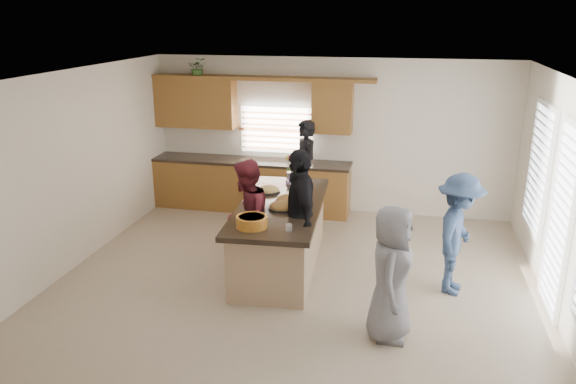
% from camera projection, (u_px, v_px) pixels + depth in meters
% --- Properties ---
extents(floor, '(6.50, 6.50, 0.00)m').
position_uv_depth(floor, '(298.00, 279.00, 7.82)').
color(floor, tan).
rests_on(floor, ground).
extents(room_shell, '(6.52, 6.02, 2.81)m').
position_uv_depth(room_shell, '(298.00, 146.00, 7.24)').
color(room_shell, silver).
rests_on(room_shell, ground).
extents(back_cabinetry, '(4.08, 0.66, 2.46)m').
position_uv_depth(back_cabinetry, '(249.00, 161.00, 10.38)').
color(back_cabinetry, '#925D2A').
rests_on(back_cabinetry, ground).
extents(right_wall_glazing, '(0.06, 4.00, 2.25)m').
position_uv_depth(right_wall_glazing, '(563.00, 207.00, 6.63)').
color(right_wall_glazing, white).
rests_on(right_wall_glazing, ground).
extents(island, '(1.31, 2.76, 0.95)m').
position_uv_depth(island, '(281.00, 236.00, 8.11)').
color(island, tan).
rests_on(island, ground).
extents(platter_front, '(0.39, 0.39, 0.16)m').
position_uv_depth(platter_front, '(282.00, 207.00, 7.76)').
color(platter_front, black).
rests_on(platter_front, island).
extents(platter_mid, '(0.39, 0.39, 0.16)m').
position_uv_depth(platter_mid, '(288.00, 200.00, 8.02)').
color(platter_mid, black).
rests_on(platter_mid, island).
extents(platter_back, '(0.35, 0.35, 0.14)m').
position_uv_depth(platter_back, '(269.00, 190.00, 8.48)').
color(platter_back, black).
rests_on(platter_back, island).
extents(salad_bowl, '(0.40, 0.40, 0.14)m').
position_uv_depth(salad_bowl, '(252.00, 221.00, 7.07)').
color(salad_bowl, '#B96F21').
rests_on(salad_bowl, island).
extents(clear_cup, '(0.08, 0.08, 0.10)m').
position_uv_depth(clear_cup, '(289.00, 228.00, 6.93)').
color(clear_cup, white).
rests_on(clear_cup, island).
extents(plate_stack, '(0.23, 0.23, 0.05)m').
position_uv_depth(plate_stack, '(293.00, 181.00, 8.93)').
color(plate_stack, '#AA8BCB').
rests_on(plate_stack, island).
extents(flower_vase, '(0.14, 0.14, 0.43)m').
position_uv_depth(flower_vase, '(290.00, 167.00, 8.95)').
color(flower_vase, silver).
rests_on(flower_vase, island).
extents(potted_plant, '(0.40, 0.37, 0.37)m').
position_uv_depth(potted_plant, '(198.00, 68.00, 10.14)').
color(potted_plant, '#3E6D2B').
rests_on(potted_plant, back_cabinetry).
extents(woman_left_back, '(0.70, 0.76, 1.75)m').
position_uv_depth(woman_left_back, '(305.00, 168.00, 10.05)').
color(woman_left_back, black).
rests_on(woman_left_back, ground).
extents(woman_left_mid, '(0.67, 0.84, 1.64)m').
position_uv_depth(woman_left_mid, '(247.00, 218.00, 7.77)').
color(woman_left_mid, maroon).
rests_on(woman_left_mid, ground).
extents(woman_left_front, '(0.81, 1.17, 1.84)m').
position_uv_depth(woman_left_front, '(300.00, 215.00, 7.60)').
color(woman_left_front, black).
rests_on(woman_left_front, ground).
extents(woman_right_back, '(0.84, 1.16, 1.62)m').
position_uv_depth(woman_right_back, '(458.00, 234.00, 7.23)').
color(woman_right_back, navy).
rests_on(woman_right_back, ground).
extents(woman_right_front, '(0.55, 0.80, 1.58)m').
position_uv_depth(woman_right_front, '(391.00, 274.00, 6.20)').
color(woman_right_front, slate).
rests_on(woman_right_front, ground).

